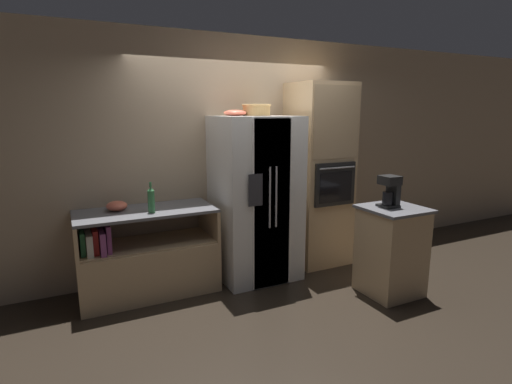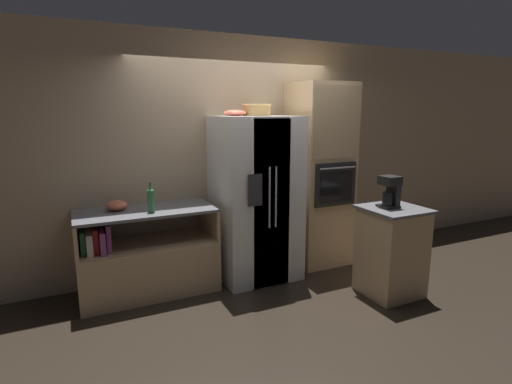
{
  "view_description": "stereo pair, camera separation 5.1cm",
  "coord_description": "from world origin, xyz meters",
  "px_view_note": "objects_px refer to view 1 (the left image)",
  "views": [
    {
      "loc": [
        -1.9,
        -3.97,
        1.93
      ],
      "look_at": [
        0.04,
        -0.01,
        1.03
      ],
      "focal_mm": 28.0,
      "sensor_mm": 36.0,
      "label": 1
    },
    {
      "loc": [
        -1.85,
        -3.99,
        1.93
      ],
      "look_at": [
        0.04,
        -0.01,
        1.03
      ],
      "focal_mm": 28.0,
      "sensor_mm": 36.0,
      "label": 2
    }
  ],
  "objects_px": {
    "refrigerator": "(256,198)",
    "coffee_maker": "(391,190)",
    "fruit_bowl": "(235,113)",
    "mixing_bowl": "(117,206)",
    "wall_oven": "(319,175)",
    "wicker_basket": "(256,110)",
    "bottle_tall": "(151,199)"
  },
  "relations": [
    {
      "from": "wall_oven",
      "to": "mixing_bowl",
      "type": "relative_size",
      "value": 10.68
    },
    {
      "from": "wicker_basket",
      "to": "mixing_bowl",
      "type": "relative_size",
      "value": 1.56
    },
    {
      "from": "coffee_maker",
      "to": "fruit_bowl",
      "type": "bearing_deg",
      "value": 138.41
    },
    {
      "from": "wall_oven",
      "to": "mixing_bowl",
      "type": "bearing_deg",
      "value": 177.48
    },
    {
      "from": "wicker_basket",
      "to": "coffee_maker",
      "type": "distance_m",
      "value": 1.71
    },
    {
      "from": "refrigerator",
      "to": "mixing_bowl",
      "type": "height_order",
      "value": "refrigerator"
    },
    {
      "from": "wicker_basket",
      "to": "coffee_maker",
      "type": "height_order",
      "value": "wicker_basket"
    },
    {
      "from": "wicker_basket",
      "to": "coffee_maker",
      "type": "bearing_deg",
      "value": -48.49
    },
    {
      "from": "mixing_bowl",
      "to": "wicker_basket",
      "type": "bearing_deg",
      "value": -2.84
    },
    {
      "from": "wall_oven",
      "to": "mixing_bowl",
      "type": "distance_m",
      "value": 2.44
    },
    {
      "from": "fruit_bowl",
      "to": "mixing_bowl",
      "type": "height_order",
      "value": "fruit_bowl"
    },
    {
      "from": "mixing_bowl",
      "to": "coffee_maker",
      "type": "relative_size",
      "value": 0.65
    },
    {
      "from": "wall_oven",
      "to": "coffee_maker",
      "type": "relative_size",
      "value": 6.9
    },
    {
      "from": "bottle_tall",
      "to": "mixing_bowl",
      "type": "bearing_deg",
      "value": 142.45
    },
    {
      "from": "refrigerator",
      "to": "coffee_maker",
      "type": "bearing_deg",
      "value": -43.94
    },
    {
      "from": "fruit_bowl",
      "to": "bottle_tall",
      "type": "relative_size",
      "value": 0.82
    },
    {
      "from": "wall_oven",
      "to": "fruit_bowl",
      "type": "bearing_deg",
      "value": 178.74
    },
    {
      "from": "wall_oven",
      "to": "bottle_tall",
      "type": "xyz_separation_m",
      "value": [
        -2.12,
        -0.13,
        -0.08
      ]
    },
    {
      "from": "refrigerator",
      "to": "wall_oven",
      "type": "xyz_separation_m",
      "value": [
        0.92,
        0.08,
        0.2
      ]
    },
    {
      "from": "wall_oven",
      "to": "coffee_maker",
      "type": "xyz_separation_m",
      "value": [
        0.14,
        -1.1,
        -0.01
      ]
    },
    {
      "from": "refrigerator",
      "to": "wicker_basket",
      "type": "height_order",
      "value": "wicker_basket"
    },
    {
      "from": "refrigerator",
      "to": "coffee_maker",
      "type": "xyz_separation_m",
      "value": [
        1.06,
        -1.02,
        0.19
      ]
    },
    {
      "from": "coffee_maker",
      "to": "refrigerator",
      "type": "bearing_deg",
      "value": 136.06
    },
    {
      "from": "wall_oven",
      "to": "wicker_basket",
      "type": "distance_m",
      "value": 1.18
    },
    {
      "from": "wicker_basket",
      "to": "bottle_tall",
      "type": "relative_size",
      "value": 1.05
    },
    {
      "from": "refrigerator",
      "to": "fruit_bowl",
      "type": "xyz_separation_m",
      "value": [
        -0.2,
        0.1,
        0.97
      ]
    },
    {
      "from": "refrigerator",
      "to": "wicker_basket",
      "type": "relative_size",
      "value": 5.68
    },
    {
      "from": "refrigerator",
      "to": "bottle_tall",
      "type": "relative_size",
      "value": 5.99
    },
    {
      "from": "refrigerator",
      "to": "wicker_basket",
      "type": "xyz_separation_m",
      "value": [
        0.06,
        0.1,
        1.01
      ]
    },
    {
      "from": "wall_oven",
      "to": "coffee_maker",
      "type": "height_order",
      "value": "wall_oven"
    },
    {
      "from": "refrigerator",
      "to": "coffee_maker",
      "type": "height_order",
      "value": "refrigerator"
    },
    {
      "from": "refrigerator",
      "to": "coffee_maker",
      "type": "distance_m",
      "value": 1.48
    }
  ]
}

